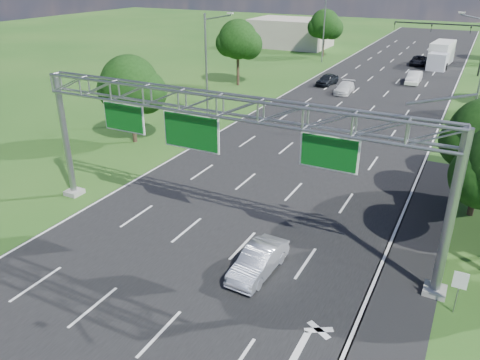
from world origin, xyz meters
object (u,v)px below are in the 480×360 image
Objects in this scene: regulatory_sign at (460,284)px; traffic_signal at (457,36)px; silver_sedan at (258,261)px; box_truck at (441,55)px; sign_gantry at (221,117)px.

regulatory_sign is 0.17× the size of traffic_signal.
regulatory_sign is at bearing 10.89° from silver_sedan.
traffic_signal is 2.93× the size of silver_sedan.
sign_gantry is at bearing -89.96° from box_truck.
silver_sedan is 60.62m from box_truck.
sign_gantry reaches higher than traffic_signal.
traffic_signal is at bearing 95.20° from regulatory_sign.
sign_gantry reaches higher than box_truck.
traffic_signal is (-4.92, 54.02, 3.66)m from regulatory_sign.
traffic_signal is at bearing 88.60° from silver_sedan.
sign_gantry is at bearing 175.17° from regulatory_sign.
box_truck is at bearing 85.03° from sign_gantry.
traffic_signal is 6.66m from box_truck.
sign_gantry is 13.25m from regulatory_sign.
box_truck is at bearing 90.91° from silver_sedan.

